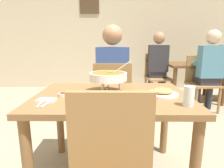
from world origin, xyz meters
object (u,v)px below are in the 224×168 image
(rice_plate, at_px, (108,103))
(chair_bg_right, at_px, (200,79))
(diner_main, at_px, (112,75))
(appetizer_plate, at_px, (162,93))
(chair_diner_main, at_px, (112,96))
(curry_bowl, at_px, (108,77))
(drink_glass, at_px, (189,97))
(patron_bg_right, at_px, (209,66))
(chair_bg_left, at_px, (157,74))
(patron_bg_left, at_px, (157,62))
(dining_table_far, at_px, (193,70))
(dining_table_main, at_px, (112,108))
(sauce_dish, at_px, (64,94))

(rice_plate, height_order, chair_bg_right, chair_bg_right)
(diner_main, xyz_separation_m, appetizer_plate, (0.39, -0.76, -0.00))
(chair_diner_main, height_order, curry_bowl, curry_bowl)
(drink_glass, xyz_separation_m, patron_bg_right, (1.05, 1.88, -0.04))
(rice_plate, bearing_deg, diner_main, 88.83)
(curry_bowl, distance_m, chair_bg_left, 2.41)
(chair_diner_main, distance_m, patron_bg_left, 1.78)
(chair_bg_right, bearing_deg, patron_bg_right, -61.75)
(appetizer_plate, relative_size, chair_bg_left, 0.27)
(patron_bg_left, bearing_deg, diner_main, -119.78)
(diner_main, height_order, curry_bowl, diner_main)
(drink_glass, relative_size, chair_bg_left, 0.14)
(dining_table_far, bearing_deg, patron_bg_right, -88.85)
(appetizer_plate, xyz_separation_m, chair_bg_right, (1.09, 1.74, -0.23))
(dining_table_main, bearing_deg, patron_bg_left, 69.03)
(rice_plate, distance_m, chair_bg_right, 2.50)
(diner_main, relative_size, patron_bg_right, 1.00)
(chair_diner_main, bearing_deg, chair_bg_right, 34.58)
(dining_table_far, xyz_separation_m, patron_bg_right, (0.01, -0.58, 0.15))
(dining_table_main, height_order, chair_bg_left, chair_bg_left)
(patron_bg_right, bearing_deg, diner_main, -150.64)
(rice_plate, distance_m, patron_bg_left, 2.66)
(dining_table_far, bearing_deg, dining_table_main, -124.91)
(chair_bg_right, bearing_deg, diner_main, -146.29)
(rice_plate, xyz_separation_m, drink_glass, (0.51, -0.00, 0.04))
(diner_main, bearing_deg, patron_bg_left, 60.22)
(curry_bowl, xyz_separation_m, chair_bg_left, (0.89, 2.21, -0.34))
(diner_main, relative_size, dining_table_far, 1.31)
(appetizer_plate, height_order, chair_bg_left, chair_bg_left)
(drink_glass, bearing_deg, dining_table_far, 67.03)
(chair_diner_main, height_order, chair_bg_left, same)
(chair_diner_main, distance_m, rice_plate, 1.00)
(patron_bg_right, bearing_deg, chair_diner_main, -149.72)
(rice_plate, distance_m, chair_bg_left, 2.70)
(chair_bg_left, distance_m, patron_bg_right, 0.98)
(chair_diner_main, xyz_separation_m, chair_bg_right, (1.48, 1.02, 0.00))
(dining_table_far, xyz_separation_m, chair_bg_right, (-0.05, -0.47, -0.09))
(diner_main, xyz_separation_m, patron_bg_right, (1.54, 0.87, 0.00))
(sauce_dish, bearing_deg, dining_table_far, 49.69)
(appetizer_plate, bearing_deg, dining_table_main, 177.97)
(dining_table_main, relative_size, dining_table_far, 1.18)
(rice_plate, xyz_separation_m, dining_table_far, (1.55, 2.46, -0.15))
(dining_table_main, relative_size, patron_bg_right, 0.90)
(dining_table_main, relative_size, appetizer_plate, 4.91)
(drink_glass, bearing_deg, chair_diner_main, 116.60)
(sauce_dish, relative_size, patron_bg_right, 0.07)
(diner_main, height_order, patron_bg_left, same)
(sauce_dish, height_order, chair_bg_left, chair_bg_left)
(diner_main, relative_size, appetizer_plate, 5.46)
(dining_table_main, distance_m, diner_main, 0.75)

